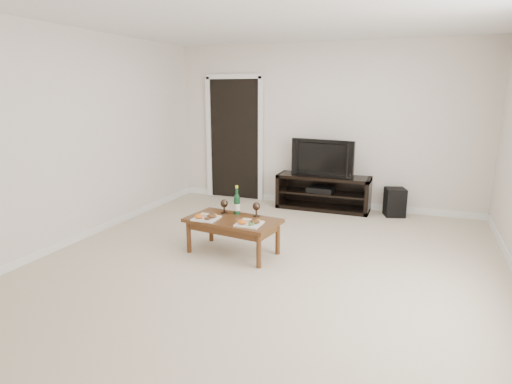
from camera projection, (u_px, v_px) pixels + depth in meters
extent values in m
plane|color=beige|center=(265.00, 266.00, 4.65)|extent=(5.50, 5.50, 0.00)
cube|color=silver|center=(324.00, 126.00, 6.86)|extent=(5.00, 0.04, 2.60)
cube|color=white|center=(267.00, 8.00, 4.04)|extent=(5.00, 5.50, 0.04)
cube|color=black|center=(235.00, 140.00, 7.43)|extent=(0.90, 0.02, 2.05)
cube|color=black|center=(323.00, 192.00, 6.82)|extent=(1.46, 0.45, 0.55)
imported|color=black|center=(324.00, 157.00, 6.69)|extent=(1.02, 0.28, 0.58)
cube|color=black|center=(321.00, 189.00, 6.81)|extent=(0.41, 0.31, 0.08)
cube|color=black|center=(395.00, 202.00, 6.47)|extent=(0.36, 0.36, 0.43)
cube|color=#542C17|center=(233.00, 236.00, 4.98)|extent=(1.13, 0.72, 0.42)
cube|color=white|center=(206.00, 216.00, 4.91)|extent=(0.27, 0.27, 0.07)
cube|color=white|center=(249.00, 222.00, 4.71)|extent=(0.27, 0.27, 0.07)
cylinder|color=#0F381D|center=(237.00, 200.00, 5.08)|extent=(0.07, 0.07, 0.35)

